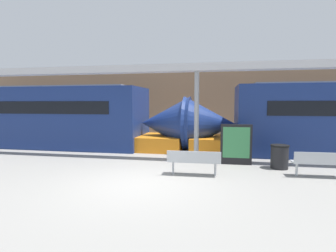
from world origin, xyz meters
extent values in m
plane|color=gray|center=(0.00, 0.00, 0.00)|extent=(60.00, 60.00, 0.00)
cube|color=#937051|center=(0.00, 11.20, 2.50)|extent=(56.00, 0.20, 5.00)
cone|color=navy|center=(1.85, 5.68, 1.32)|extent=(2.45, 2.63, 2.63)
cube|color=orange|center=(2.09, 5.68, 0.35)|extent=(2.20, 2.46, 0.70)
cube|color=navy|center=(-8.99, 5.68, 1.55)|extent=(14.93, 2.90, 3.10)
cone|color=navy|center=(-0.30, 5.68, 1.32)|extent=(2.45, 2.63, 2.63)
cube|color=orange|center=(-0.54, 5.68, 0.35)|extent=(2.20, 2.46, 0.70)
cube|color=gray|center=(-8.99, 5.68, 3.15)|extent=(13.43, 1.74, 0.10)
cube|color=#ADB2B7|center=(1.51, 1.24, 0.45)|extent=(1.69, 0.48, 0.04)
cube|color=#ADB2B7|center=(1.52, 1.04, 0.64)|extent=(1.68, 0.08, 0.33)
cylinder|color=#ADB2B7|center=(0.84, 1.22, 0.22)|extent=(0.07, 0.07, 0.43)
cylinder|color=#ADB2B7|center=(2.19, 1.25, 0.22)|extent=(0.07, 0.07, 0.43)
cube|color=#ADB2B7|center=(5.32, 1.76, 0.45)|extent=(1.57, 0.50, 0.04)
cube|color=#ADB2B7|center=(5.33, 1.56, 0.64)|extent=(1.55, 0.10, 0.33)
cylinder|color=#ADB2B7|center=(4.71, 1.73, 0.22)|extent=(0.07, 0.07, 0.43)
cylinder|color=black|center=(4.39, 2.67, 0.39)|extent=(0.59, 0.59, 0.78)
cylinder|color=black|center=(4.39, 2.67, 0.81)|extent=(0.62, 0.62, 0.06)
cube|color=black|center=(2.93, 3.00, 0.76)|extent=(1.15, 0.06, 1.52)
cube|color=#38844C|center=(2.93, 2.96, 0.83)|extent=(0.97, 0.01, 1.15)
cylinder|color=gray|center=(1.41, 3.36, 1.77)|extent=(0.19, 0.19, 3.54)
cube|color=#B7B7BC|center=(1.41, 3.36, 3.68)|extent=(28.00, 0.60, 0.28)
camera|label=1|loc=(2.24, -6.98, 2.28)|focal=28.00mm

